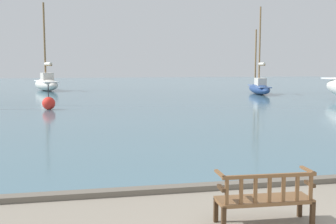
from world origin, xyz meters
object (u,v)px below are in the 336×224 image
park_bench (265,198)px  sailboat_far_starboard (259,87)px  sailboat_outer_starboard (46,83)px  channel_buoy (49,103)px

park_bench → sailboat_far_starboard: 31.68m
sailboat_outer_starboard → sailboat_far_starboard: bearing=-25.9°
park_bench → sailboat_far_starboard: size_ratio=0.21×
park_bench → channel_buoy: size_ratio=1.12×
sailboat_far_starboard → channel_buoy: (-17.58, -10.03, -0.26)m
sailboat_outer_starboard → channel_buoy: bearing=-85.4°
park_bench → sailboat_outer_starboard: 38.80m
sailboat_far_starboard → sailboat_outer_starboard: sailboat_outer_starboard is taller
park_bench → sailboat_far_starboard: bearing=66.2°
sailboat_far_starboard → park_bench: bearing=-113.8°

